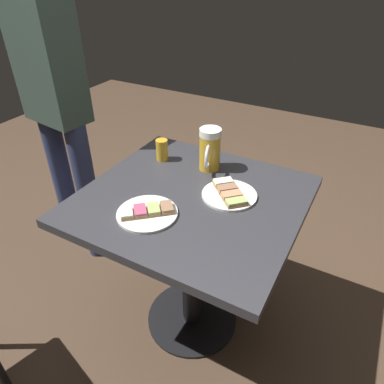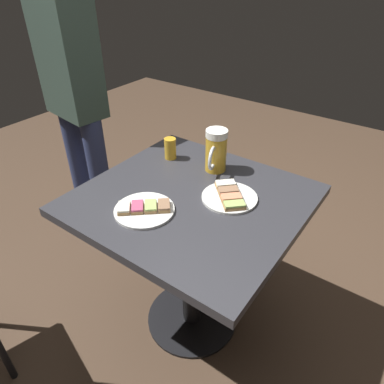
# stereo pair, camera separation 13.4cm
# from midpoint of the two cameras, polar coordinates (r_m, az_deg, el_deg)

# --- Properties ---
(ground_plane) EXTENTS (6.00, 6.00, 0.00)m
(ground_plane) POSITION_cam_midpoint_polar(r_m,az_deg,el_deg) (1.88, -2.17, -19.79)
(ground_plane) COLOR #4C3828
(cafe_table) EXTENTS (0.78, 0.82, 0.75)m
(cafe_table) POSITION_cam_midpoint_polar(r_m,az_deg,el_deg) (1.44, -2.67, -5.63)
(cafe_table) COLOR black
(cafe_table) RESTS_ON ground_plane
(plate_near) EXTENTS (0.21, 0.21, 0.03)m
(plate_near) POSITION_cam_midpoint_polar(r_m,az_deg,el_deg) (1.35, 3.27, -0.38)
(plate_near) COLOR white
(plate_near) RESTS_ON cafe_table
(plate_far) EXTENTS (0.22, 0.22, 0.03)m
(plate_far) POSITION_cam_midpoint_polar(r_m,az_deg,el_deg) (1.27, -10.29, -3.38)
(plate_far) COLOR white
(plate_far) RESTS_ON cafe_table
(beer_mug) EXTENTS (0.15, 0.09, 0.18)m
(beer_mug) POSITION_cam_midpoint_polar(r_m,az_deg,el_deg) (1.48, 0.30, 6.78)
(beer_mug) COLOR gold
(beer_mug) RESTS_ON cafe_table
(beer_glass_small) EXTENTS (0.05, 0.05, 0.10)m
(beer_glass_small) POSITION_cam_midpoint_polar(r_m,az_deg,el_deg) (1.59, -7.32, 6.72)
(beer_glass_small) COLOR gold
(beer_glass_small) RESTS_ON cafe_table
(patron_standing) EXTENTS (0.22, 0.34, 1.60)m
(patron_standing) POSITION_cam_midpoint_polar(r_m,az_deg,el_deg) (1.91, -23.19, 13.39)
(patron_standing) COLOR navy
(patron_standing) RESTS_ON ground_plane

